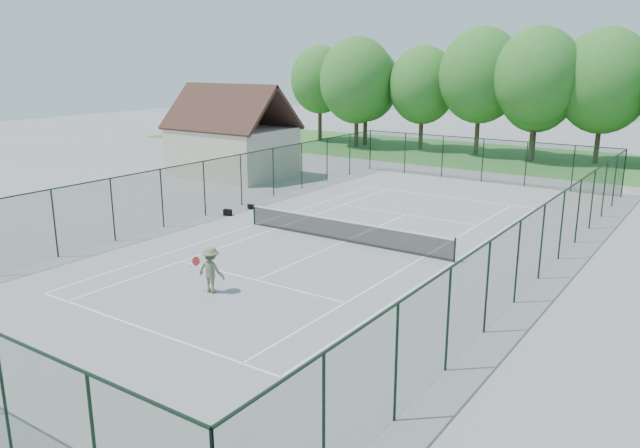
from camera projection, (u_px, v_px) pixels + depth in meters
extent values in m
plane|color=gray|center=(344.00, 242.00, 29.32)|extent=(140.00, 140.00, 0.00)
cube|color=#3A762F|center=(532.00, 159.00, 53.23)|extent=(80.00, 16.00, 0.01)
cube|color=white|center=(446.00, 197.00, 38.79)|extent=(10.97, 0.08, 0.01)
cube|color=white|center=(145.00, 329.00, 19.85)|extent=(10.97, 0.08, 0.01)
cube|color=white|center=(406.00, 214.00, 34.42)|extent=(8.23, 0.08, 0.01)
cube|color=white|center=(256.00, 280.00, 24.22)|extent=(8.23, 0.08, 0.01)
cube|color=white|center=(454.00, 262.00, 26.32)|extent=(0.08, 23.77, 0.01)
cube|color=white|center=(255.00, 225.00, 32.32)|extent=(0.08, 23.77, 0.01)
cube|color=white|center=(424.00, 257.00, 27.07)|extent=(0.08, 23.77, 0.01)
cube|color=white|center=(275.00, 229.00, 31.57)|extent=(0.08, 23.77, 0.01)
cube|color=white|center=(344.00, 242.00, 29.32)|extent=(0.08, 12.80, 0.01)
cylinder|color=black|center=(254.00, 214.00, 32.19)|extent=(0.08, 0.08, 1.10)
cylinder|color=black|center=(455.00, 250.00, 26.17)|extent=(0.08, 0.08, 1.10)
cube|color=black|center=(344.00, 231.00, 29.19)|extent=(11.00, 0.02, 0.96)
cube|color=white|center=(344.00, 221.00, 29.06)|extent=(11.00, 0.05, 0.07)
cube|color=#193720|center=(483.00, 160.00, 43.28)|extent=(18.00, 0.02, 3.00)
cube|color=#193720|center=(542.00, 242.00, 24.02)|extent=(0.02, 36.00, 3.00)
cube|color=#193720|center=(204.00, 189.00, 33.85)|extent=(0.02, 36.00, 3.00)
cube|color=black|center=(484.00, 139.00, 42.90)|extent=(18.00, 0.05, 0.05)
cube|color=black|center=(545.00, 204.00, 23.63)|extent=(0.05, 36.00, 0.05)
cube|color=black|center=(203.00, 161.00, 33.47)|extent=(0.05, 36.00, 0.05)
cube|color=beige|center=(233.00, 152.00, 45.59)|extent=(8.00, 6.00, 3.50)
cube|color=#41271E|center=(245.00, 105.00, 45.95)|extent=(8.60, 3.27, 3.27)
cube|color=#41271E|center=(216.00, 108.00, 43.56)|extent=(8.60, 3.27, 3.27)
cylinder|color=#42321E|center=(365.00, 124.00, 61.71)|extent=(0.40, 0.40, 4.20)
ellipsoid|color=#397F2D|center=(366.00, 83.00, 60.71)|extent=(6.40, 6.40, 7.40)
cylinder|color=#42321E|center=(534.00, 135.00, 52.69)|extent=(0.40, 0.40, 4.20)
ellipsoid|color=#397F2D|center=(538.00, 88.00, 51.69)|extent=(6.40, 6.40, 7.40)
cube|color=black|center=(228.00, 212.00, 34.16)|extent=(0.48, 0.35, 0.35)
cube|color=black|center=(250.00, 207.00, 35.68)|extent=(0.40, 0.33, 0.26)
imported|color=#64694A|center=(211.00, 270.00, 22.77)|extent=(1.18, 0.76, 1.72)
sphere|color=#AFCC21|center=(236.00, 272.00, 22.65)|extent=(0.07, 0.07, 0.07)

